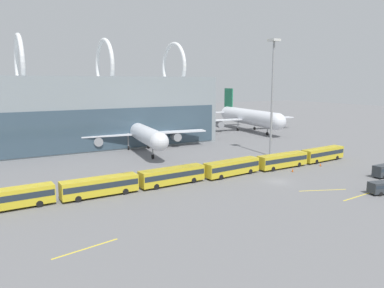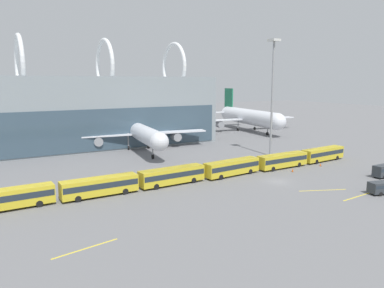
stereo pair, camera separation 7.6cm
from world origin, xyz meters
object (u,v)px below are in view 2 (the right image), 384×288
floodlight_mast (273,83)px  airliner_at_gate_far (248,117)px  shuttle_bus_1 (100,185)px  airliner_at_gate_near (139,131)px  shuttle_bus_5 (323,153)px  shuttle_bus_4 (282,160)px  shuttle_bus_0 (9,197)px  shuttle_bus_2 (172,175)px  shuttle_bus_3 (232,167)px  traffic_cone_1 (320,165)px  traffic_cone_0 (293,170)px

floodlight_mast → airliner_at_gate_far: bearing=57.9°
shuttle_bus_1 → floodlight_mast: size_ratio=0.44×
airliner_at_gate_near → shuttle_bus_5: airliner_at_gate_near is taller
shuttle_bus_1 → shuttle_bus_4: (39.75, -0.03, 0.00)m
shuttle_bus_0 → shuttle_bus_2: same height
shuttle_bus_3 → traffic_cone_1: (21.89, -3.02, -1.53)m
airliner_at_gate_near → airliner_at_gate_far: size_ratio=0.97×
shuttle_bus_4 → shuttle_bus_5: same height
traffic_cone_0 → shuttle_bus_1: bearing=174.5°
traffic_cone_1 → airliner_at_gate_far: bearing=66.6°
airliner_at_gate_far → traffic_cone_0: 65.26m
airliner_at_gate_near → airliner_at_gate_far: (50.62, 16.04, 0.25)m
airliner_at_gate_near → traffic_cone_0: 43.88m
shuttle_bus_0 → shuttle_bus_4: same height
airliner_at_gate_far → shuttle_bus_1: size_ratio=3.39×
airliner_at_gate_near → airliner_at_gate_far: airliner_at_gate_far is taller
airliner_at_gate_far → shuttle_bus_0: airliner_at_gate_far is taller
shuttle_bus_3 → traffic_cone_1: shuttle_bus_3 is taller
shuttle_bus_1 → shuttle_bus_4: bearing=-1.1°
shuttle_bus_1 → shuttle_bus_3: (26.50, 0.14, 0.00)m
shuttle_bus_2 → shuttle_bus_5: bearing=-2.4°
shuttle_bus_0 → floodlight_mast: size_ratio=0.44×
airliner_at_gate_far → floodlight_mast: bearing=-24.0°
airliner_at_gate_near → shuttle_bus_0: airliner_at_gate_near is taller
shuttle_bus_1 → shuttle_bus_4: size_ratio=1.00×
shuttle_bus_2 → floodlight_mast: 38.81m
shuttle_bus_4 → traffic_cone_0: (-0.64, -3.72, -1.42)m
shuttle_bus_4 → shuttle_bus_5: 13.26m
airliner_at_gate_far → shuttle_bus_3: 69.44m
airliner_at_gate_near → shuttle_bus_1: airliner_at_gate_near is taller
shuttle_bus_0 → floodlight_mast: floodlight_mast is taller
shuttle_bus_1 → traffic_cone_1: 48.50m
traffic_cone_1 → airliner_at_gate_near: bearing=124.4°
shuttle_bus_0 → shuttle_bus_5: 66.25m
airliner_at_gate_far → shuttle_bus_0: size_ratio=3.38×
airliner_at_gate_far → traffic_cone_0: (-33.12, -56.01, -4.90)m
airliner_at_gate_near → shuttle_bus_0: bearing=-35.9°
shuttle_bus_4 → shuttle_bus_1: bearing=178.4°
shuttle_bus_3 → shuttle_bus_4: 13.25m
shuttle_bus_1 → traffic_cone_1: bearing=-4.4°
airliner_at_gate_far → shuttle_bus_3: airliner_at_gate_far is taller
shuttle_bus_2 → shuttle_bus_5: (39.75, 0.30, 0.00)m
floodlight_mast → traffic_cone_0: size_ratio=34.89×
shuttle_bus_2 → floodlight_mast: size_ratio=0.44×
shuttle_bus_0 → traffic_cone_1: size_ratio=21.42×
airliner_at_gate_far → shuttle_bus_4: airliner_at_gate_far is taller
shuttle_bus_2 → traffic_cone_1: (35.14, -3.11, -1.53)m
traffic_cone_0 → airliner_at_gate_near: bearing=113.6°
shuttle_bus_0 → shuttle_bus_1: bearing=-3.8°
shuttle_bus_4 → airliner_at_gate_near: bearing=115.0°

